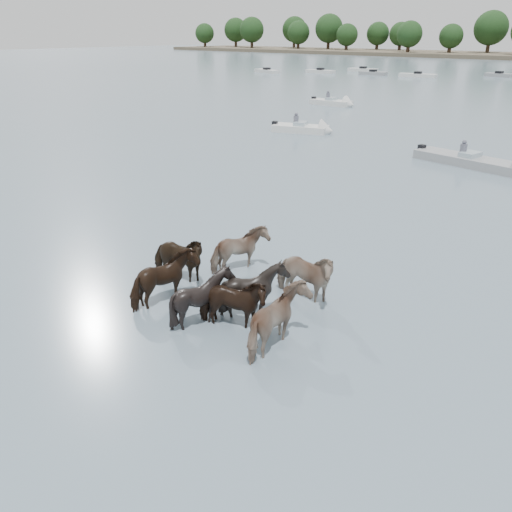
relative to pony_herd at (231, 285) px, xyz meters
The scene contains 7 objects.
ground 2.32m from the pony_herd, 149.99° to the right, with size 400.00×400.00×0.00m, color #4B606D.
shoreline 165.35m from the pony_herd, 115.79° to the left, with size 160.00×30.00×1.00m, color #4C4233.
pony_herd is the anchor object (origin of this frame).
motorboat_a 25.61m from the pony_herd, 119.79° to the left, with size 4.61×2.91×1.92m.
motorboat_b 19.48m from the pony_herd, 89.44° to the left, with size 6.64×2.74×1.92m.
motorboat_f 40.49m from the pony_herd, 117.66° to the left, with size 4.69×1.67×1.92m.
treeline 164.89m from the pony_herd, 116.13° to the left, with size 149.87×24.39×12.25m.
Camera 1 is at (10.00, -7.56, 6.65)m, focal length 36.07 mm.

